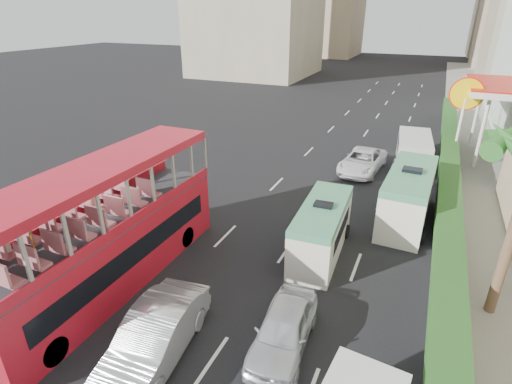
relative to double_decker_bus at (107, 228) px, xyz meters
The scene contains 13 objects.
ground_plane 6.51m from the double_decker_bus, ahead, with size 200.00×200.00×0.00m, color black.
double_decker_bus is the anchor object (origin of this frame).
car_silver_lane_a 5.30m from the double_decker_bus, 32.86° to the right, with size 1.74×5.00×1.65m, color silver.
car_silver_lane_b 7.89m from the double_decker_bus, ahead, with size 1.66×4.13×1.41m, color silver.
van_asset 18.10m from the double_decker_bus, 67.27° to the left, with size 2.38×5.17×1.44m, color silver.
minibus_near 9.04m from the double_decker_bus, 38.00° to the left, with size 1.78×5.35×2.37m, color silver.
minibus_far 14.61m from the double_decker_bus, 45.06° to the left, with size 2.08×6.23×2.76m, color silver.
panel_van_far 21.47m from the double_decker_bus, 62.22° to the left, with size 2.15×5.36×2.15m, color silver.
sidewalk 29.26m from the double_decker_bus, 59.04° to the left, with size 6.00×120.00×0.18m, color #99968C.
kerb_wall 18.66m from the double_decker_bus, 48.93° to the left, with size 0.30×44.00×1.00m, color silver.
hedge 18.60m from the double_decker_bus, 48.93° to the left, with size 1.10×44.00×0.70m, color #2D6626.
palm_tree 14.39m from the double_decker_bus, 16.16° to the left, with size 0.36×0.36×6.40m, color brown.
shell_station 28.02m from the double_decker_bus, 55.18° to the left, with size 6.50×8.00×5.50m, color silver.
Camera 1 is at (4.65, -9.89, 10.18)m, focal length 28.00 mm.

